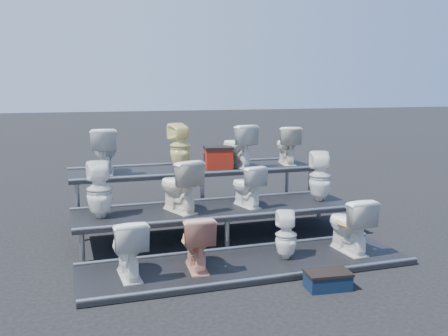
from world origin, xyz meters
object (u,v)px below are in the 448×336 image
object	(u,v)px
toilet_1	(196,242)
toilet_7	(320,176)
toilet_3	(349,224)
toilet_10	(237,145)
red_crate	(218,159)
toilet_4	(99,190)
step_stool	(328,281)
toilet_5	(179,185)
toilet_8	(105,151)
toilet_9	(180,146)
toilet_6	(247,186)
toilet_0	(128,248)
toilet_2	(286,235)
toilet_11	(287,145)

from	to	relation	value
toilet_1	toilet_7	xyz separation A→B (m)	(2.38, 1.30, 0.45)
toilet_3	toilet_1	bearing A→B (deg)	-2.14
toilet_10	red_crate	world-z (taller)	toilet_10
toilet_4	step_stool	distance (m)	3.30
toilet_5	red_crate	world-z (taller)	toilet_5
toilet_10	toilet_8	bearing A→B (deg)	-13.02
toilet_1	toilet_9	bearing A→B (deg)	-94.20
toilet_6	toilet_9	bearing A→B (deg)	-72.90
toilet_0	toilet_6	xyz separation A→B (m)	(1.96, 1.30, 0.37)
toilet_2	step_stool	world-z (taller)	toilet_2
toilet_8	toilet_10	world-z (taller)	toilet_10
toilet_6	step_stool	world-z (taller)	toilet_6
toilet_4	toilet_6	distance (m)	2.17
toilet_0	toilet_5	size ratio (longest dim) A/B	0.91
toilet_11	toilet_9	bearing A→B (deg)	10.95
toilet_1	toilet_8	distance (m)	2.86
toilet_6	toilet_10	xyz separation A→B (m)	(0.31, 1.30, 0.46)
toilet_5	toilet_8	size ratio (longest dim) A/B	1.04
toilet_0	toilet_2	world-z (taller)	toilet_0
toilet_8	toilet_10	bearing A→B (deg)	-173.48
step_stool	toilet_8	bearing A→B (deg)	127.12
toilet_10	red_crate	distance (m)	0.44
toilet_2	toilet_4	bearing A→B (deg)	-11.78
toilet_4	toilet_10	bearing A→B (deg)	-152.62
toilet_1	toilet_5	world-z (taller)	toilet_5
toilet_8	toilet_5	bearing A→B (deg)	132.10
toilet_0	toilet_3	xyz separation A→B (m)	(2.94, 0.00, 0.02)
toilet_2	toilet_11	world-z (taller)	toilet_11
toilet_7	toilet_10	world-z (taller)	toilet_10
toilet_1	toilet_8	size ratio (longest dim) A/B	0.92
toilet_3	toilet_8	size ratio (longest dim) A/B	1.01
toilet_0	toilet_4	size ratio (longest dim) A/B	0.90
toilet_6	toilet_11	size ratio (longest dim) A/B	0.92
toilet_5	toilet_10	xyz separation A→B (m)	(1.36, 1.30, 0.39)
toilet_0	step_stool	xyz separation A→B (m)	(2.11, -0.92, -0.33)
toilet_9	step_stool	distance (m)	3.81
toilet_1	toilet_11	xyz separation A→B (m)	(2.41, 2.60, 0.80)
toilet_8	toilet_10	distance (m)	2.29
toilet_10	toilet_9	bearing A→B (deg)	-13.02
toilet_10	toilet_1	bearing A→B (deg)	47.86
toilet_3	toilet_7	size ratio (longest dim) A/B	0.96
toilet_8	red_crate	size ratio (longest dim) A/B	1.62
toilet_3	toilet_6	bearing A→B (deg)	-55.14
toilet_5	toilet_6	world-z (taller)	toilet_5
toilet_8	toilet_0	bearing A→B (deg)	96.98
toilet_4	toilet_7	bearing A→B (deg)	179.73
toilet_9	toilet_10	distance (m)	1.03
toilet_5	red_crate	bearing A→B (deg)	-147.39
toilet_4	toilet_10	world-z (taller)	toilet_10
toilet_1	toilet_8	bearing A→B (deg)	-67.19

